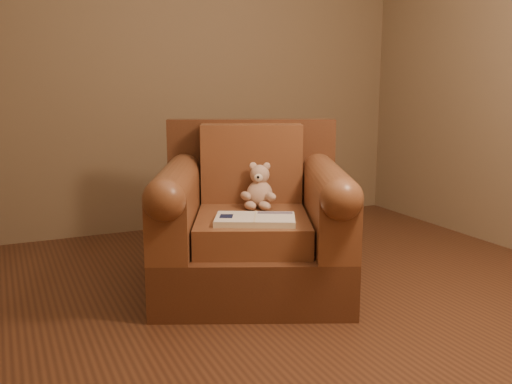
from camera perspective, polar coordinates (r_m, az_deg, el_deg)
name	(u,v)px	position (r m, az deg, el deg)	size (l,w,h in m)	color
floor	(294,307)	(3.23, 3.86, -11.40)	(4.00, 4.00, 0.00)	#532F1C
armchair	(252,225)	(3.43, -0.39, -3.32)	(1.42, 1.39, 0.99)	#57311D
teddy_bear	(259,190)	(3.48, 0.33, 0.18)	(0.21, 0.23, 0.28)	#CFA991
guidebook	(255,219)	(3.12, -0.09, -2.76)	(0.51, 0.43, 0.04)	beige
side_table	(306,210)	(4.17, 5.00, -1.79)	(0.41, 0.41, 0.57)	#CA8237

